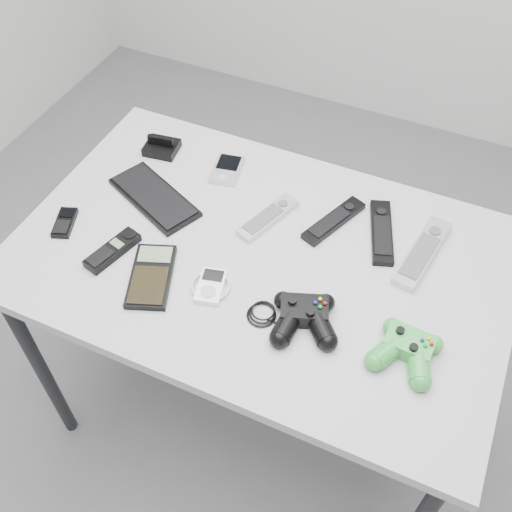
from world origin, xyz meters
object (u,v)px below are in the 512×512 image
at_px(remote_black_a, 334,220).
at_px(cordless_handset, 113,250).
at_px(remote_silver_b, 423,252).
at_px(calculator, 151,276).
at_px(controller_green, 407,349).
at_px(pda_keyboard, 154,197).
at_px(remote_silver_a, 268,217).
at_px(remote_black_b, 382,232).
at_px(desk, 261,272).
at_px(mp3_player, 211,286).
at_px(mobile_phone, 65,222).
at_px(pda, 227,169).
at_px(controller_black, 304,316).

relative_size(remote_black_a, cordless_handset, 1.33).
relative_size(remote_silver_b, calculator, 1.30).
distance_m(calculator, controller_green, 0.59).
xyz_separation_m(pda_keyboard, remote_silver_a, (0.30, 0.05, 0.00)).
bearing_deg(remote_black_b, cordless_handset, -169.05).
height_order(desk, mp3_player, mp3_player).
distance_m(remote_black_a, mp3_player, 0.36).
bearing_deg(calculator, controller_green, -16.82).
relative_size(mobile_phone, cordless_handset, 0.66).
bearing_deg(pda, cordless_handset, -118.74).
xyz_separation_m(pda, controller_black, (0.37, -0.37, 0.02)).
height_order(pda_keyboard, remote_black_b, remote_black_b).
relative_size(pda, calculator, 0.61).
distance_m(remote_silver_a, controller_black, 0.32).
xyz_separation_m(remote_silver_b, controller_black, (-0.19, -0.30, 0.01)).
bearing_deg(mp3_player, pda, 97.07).
relative_size(remote_silver_a, controller_black, 0.75).
distance_m(pda, calculator, 0.40).
height_order(remote_black_b, remote_silver_b, remote_silver_b).
distance_m(remote_black_a, calculator, 0.47).
xyz_separation_m(cordless_handset, controller_black, (0.49, 0.00, 0.01)).
xyz_separation_m(desk, controller_green, (0.39, -0.13, 0.09)).
height_order(remote_black_b, calculator, remote_black_b).
distance_m(mobile_phone, mp3_player, 0.43).
relative_size(remote_silver_b, mobile_phone, 2.46).
distance_m(pda, remote_black_a, 0.34).
relative_size(remote_black_a, remote_black_b, 0.94).
height_order(desk, remote_black_a, remote_black_a).
height_order(remote_black_a, controller_black, controller_black).
xyz_separation_m(pda, mp3_player, (0.14, -0.37, -0.00)).
bearing_deg(controller_black, remote_silver_b, 37.19).
distance_m(remote_silver_a, calculator, 0.33).
distance_m(desk, remote_silver_a, 0.14).
distance_m(pda, mp3_player, 0.40).
relative_size(desk, calculator, 6.40).
relative_size(desk, controller_green, 7.88).
height_order(remote_silver_a, mp3_player, remote_silver_a).
relative_size(mobile_phone, controller_black, 0.39).
bearing_deg(controller_green, mp3_player, -174.48).
bearing_deg(remote_black_a, calculator, -111.75).
relative_size(pda, cordless_handset, 0.76).
bearing_deg(mp3_player, controller_black, -13.79).
height_order(desk, controller_green, controller_green).
distance_m(mobile_phone, cordless_handset, 0.17).
distance_m(pda_keyboard, controller_green, 0.74).
bearing_deg(controller_black, pda, 114.37).
height_order(desk, controller_black, controller_black).
xyz_separation_m(remote_silver_a, calculator, (-0.17, -0.28, -0.00)).
distance_m(desk, calculator, 0.28).
distance_m(remote_black_b, controller_black, 0.33).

